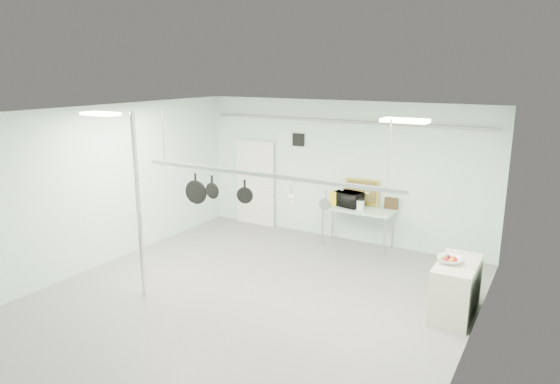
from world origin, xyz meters
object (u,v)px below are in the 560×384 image
Objects in this scene: skillet_left at (196,189)px; skillet_right at (245,191)px; pot_rack at (262,173)px; coffee_canister at (360,205)px; side_cabinet at (456,289)px; fruit_bowl at (449,260)px; skillet_mid at (212,186)px; chrome_pole at (138,208)px; microwave at (349,199)px; prep_table at (358,211)px.

skillet_left is 1.05m from skillet_right.
coffee_canister is (0.49, 3.19, -1.22)m from pot_rack.
coffee_canister is (-2.46, 2.09, 0.56)m from side_cabinet.
skillet_mid is at bearing -165.34° from fruit_bowl.
microwave is at bearing 63.95° from chrome_pole.
pot_rack is at bearing -7.84° from skillet_left.
side_cabinet is at bearing 37.47° from fruit_bowl.
skillet_left is 1.44× the size of skillet_mid.
skillet_mid reaches higher than side_cabinet.
prep_table is 4.04× the size of skillet_mid.
coffee_canister reaches higher than prep_table.
fruit_bowl is at bearing -43.25° from prep_table.
skillet_left and skillet_right have the same top height.
fruit_bowl is at bearing 18.70° from skillet_mid.
chrome_pole is 14.68× the size of coffee_canister.
chrome_pole is 2.00× the size of prep_table.
prep_table is at bearing 83.09° from pot_rack.
skillet_left is (-4.35, -1.10, 1.35)m from side_cabinet.
chrome_pole is 4.85m from prep_table.
skillet_right is at bearing 4.04° from skillet_mid.
chrome_pole is 0.67× the size of pot_rack.
side_cabinet is 0.25× the size of pot_rack.
fruit_bowl is 4.43m from skillet_left.
skillet_left reaches higher than coffee_canister.
skillet_left is at bearing 60.80° from chrome_pole.
microwave is 3.46m from skillet_right.
skillet_mid is (-1.19, -3.32, 0.82)m from microwave.
chrome_pole is 5.39× the size of microwave.
coffee_canister is (0.33, -0.13, -0.06)m from microwave.
skillet_mid is at bearing -7.84° from skillet_left.
skillet_mid is at bearing -164.55° from side_cabinet.
chrome_pole is at bearing -127.04° from skillet_left.
side_cabinet is at bearing -40.37° from coffee_canister.
coffee_canister is at bearing -50.18° from prep_table.
prep_table is at bearing 59.85° from skillet_right.
chrome_pole is at bearing -154.65° from pot_rack.
pot_rack is 12.71× the size of fruit_bowl.
skillet_left is (-1.89, -3.19, 0.79)m from coffee_canister.
prep_table is 3.34m from fruit_bowl.
side_cabinet is 3.62m from microwave.
coffee_canister is 3.41m from skillet_right.
chrome_pole is 2.19m from pot_rack.
skillet_left reaches higher than side_cabinet.
skillet_right reaches higher than coffee_canister.
pot_rack reaches higher than skillet_mid.
pot_rack is 3.52m from microwave.
coffee_canister is 3.64m from skillet_mid.
skillet_left is (-1.80, -3.30, 0.97)m from prep_table.
microwave reaches higher than side_cabinet.
pot_rack reaches higher than fruit_bowl.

